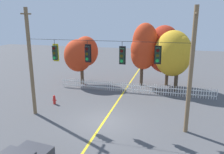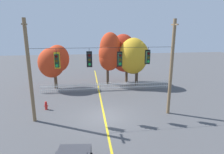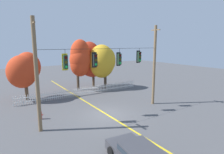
{
  "view_description": "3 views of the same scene",
  "coord_description": "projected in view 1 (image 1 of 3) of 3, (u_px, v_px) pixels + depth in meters",
  "views": [
    {
      "loc": [
        4.34,
        -14.0,
        7.16
      ],
      "look_at": [
        0.62,
        -0.04,
        3.35
      ],
      "focal_mm": 35.94,
      "sensor_mm": 36.0,
      "label": 1
    },
    {
      "loc": [
        -1.28,
        -14.54,
        7.16
      ],
      "look_at": [
        0.72,
        0.51,
        3.27
      ],
      "focal_mm": 30.58,
      "sensor_mm": 36.0,
      "label": 2
    },
    {
      "loc": [
        -7.94,
        -13.02,
        6.1
      ],
      "look_at": [
        0.71,
        0.3,
        3.24
      ],
      "focal_mm": 29.48,
      "sensor_mm": 36.0,
      "label": 3
    }
  ],
  "objects": [
    {
      "name": "autumn_maple_mid",
      "position": [
        144.0,
        48.0,
        23.16
      ],
      "size": [
        2.76,
        2.54,
        6.71
      ],
      "color": "#473828",
      "rests_on": "ground"
    },
    {
      "name": "traffic_signal_northbound_secondary",
      "position": [
        55.0,
        53.0,
        15.64
      ],
      "size": [
        0.43,
        0.38,
        1.54
      ],
      "color": "black"
    },
    {
      "name": "autumn_maple_far_west",
      "position": [
        174.0,
        53.0,
        21.87
      ],
      "size": [
        3.64,
        3.3,
        6.04
      ],
      "color": "#473828",
      "rests_on": "ground"
    },
    {
      "name": "white_picket_fence",
      "position": [
        133.0,
        88.0,
        22.04
      ],
      "size": [
        15.26,
        0.06,
        1.01
      ],
      "color": "white",
      "rests_on": "ground"
    },
    {
      "name": "traffic_signal_southbound_primary",
      "position": [
        122.0,
        56.0,
        14.45
      ],
      "size": [
        0.43,
        0.38,
        1.52
      ],
      "color": "black"
    },
    {
      "name": "traffic_signal_westbound_side",
      "position": [
        158.0,
        55.0,
        13.85
      ],
      "size": [
        0.43,
        0.38,
        1.38
      ],
      "color": "black"
    },
    {
      "name": "ground",
      "position": [
        104.0,
        122.0,
        15.98
      ],
      "size": [
        80.0,
        80.0,
        0.0
      ],
      "primitive_type": "plane",
      "color": "#4C4C4F"
    },
    {
      "name": "lane_centerline_stripe",
      "position": [
        104.0,
        122.0,
        15.98
      ],
      "size": [
        0.16,
        36.0,
        0.01
      ],
      "primitive_type": "cube",
      "color": "gold",
      "rests_on": "ground"
    },
    {
      "name": "autumn_oak_far_east",
      "position": [
        164.0,
        51.0,
        23.7
      ],
      "size": [
        3.62,
        3.34,
        6.45
      ],
      "color": "brown",
      "rests_on": "ground"
    },
    {
      "name": "traffic_signal_eastbound_side",
      "position": [
        88.0,
        54.0,
        15.03
      ],
      "size": [
        0.43,
        0.38,
        1.51
      ],
      "color": "black"
    },
    {
      "name": "autumn_maple_near_fence",
      "position": [
        81.0,
        54.0,
        24.46
      ],
      "size": [
        3.58,
        3.32,
        5.25
      ],
      "color": "brown",
      "rests_on": "ground"
    },
    {
      "name": "fire_hydrant",
      "position": [
        54.0,
        100.0,
        19.17
      ],
      "size": [
        0.38,
        0.22,
        0.78
      ],
      "color": "red",
      "rests_on": "ground"
    },
    {
      "name": "signal_support_span",
      "position": [
        103.0,
        66.0,
        14.96
      ],
      "size": [
        11.38,
        1.1,
        7.89
      ],
      "color": "brown",
      "rests_on": "ground"
    }
  ]
}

